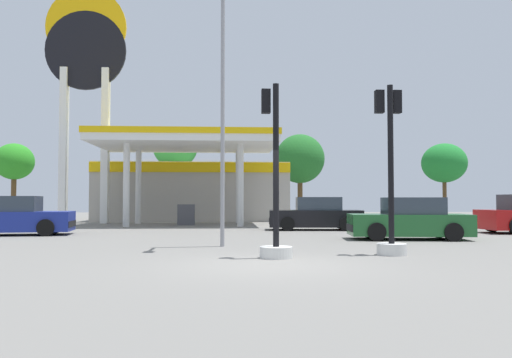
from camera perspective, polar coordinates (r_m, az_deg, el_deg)
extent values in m
plane|color=slate|center=(10.75, 1.43, -9.51)|extent=(90.00, 90.00, 0.00)
cube|color=#ADA89E|center=(34.53, -6.89, -1.49)|extent=(12.08, 6.52, 3.66)
cube|color=#EAB70C|center=(31.28, -7.23, 1.31)|extent=(12.08, 0.12, 0.60)
cube|color=white|center=(27.91, -7.69, 3.87)|extent=(9.45, 6.47, 0.35)
cube|color=#EAB70C|center=(27.94, -7.68, 4.53)|extent=(9.55, 6.57, 0.30)
cylinder|color=silver|center=(26.36, -14.15, -0.64)|extent=(0.32, 0.32, 4.17)
cylinder|color=silver|center=(25.92, -1.74, -0.68)|extent=(0.32, 0.32, 4.17)
cylinder|color=silver|center=(29.86, -12.89, -0.84)|extent=(0.32, 0.32, 4.17)
cylinder|color=silver|center=(29.47, -1.95, -0.88)|extent=(0.32, 0.32, 4.17)
cube|color=#4C4C51|center=(27.76, -7.73, -3.94)|extent=(0.90, 0.60, 1.10)
cube|color=white|center=(31.52, -20.52, 3.53)|extent=(0.40, 0.56, 8.95)
cube|color=white|center=(30.92, -16.35, 3.59)|extent=(0.40, 0.56, 8.95)
cylinder|color=black|center=(32.22, -18.32, 13.36)|extent=(4.60, 0.22, 4.60)
cylinder|color=#F2B20C|center=(32.64, -18.28, 15.69)|extent=(4.60, 0.22, 4.60)
cube|color=white|center=(32.47, -18.28, 14.51)|extent=(4.23, 0.08, 0.83)
cylinder|color=black|center=(17.25, 13.21, -5.73)|extent=(0.62, 0.27, 0.60)
cylinder|color=black|center=(18.84, 12.30, -5.44)|extent=(0.62, 0.27, 0.60)
cylinder|color=black|center=(17.86, 21.02, -5.51)|extent=(0.62, 0.27, 0.60)
cylinder|color=black|center=(19.40, 19.51, -5.27)|extent=(0.62, 0.27, 0.60)
cube|color=#1E5928|center=(18.29, 16.54, -4.87)|extent=(4.12, 2.08, 0.72)
cube|color=#2D3842|center=(18.30, 16.95, -2.91)|extent=(2.04, 1.67, 0.60)
cube|color=black|center=(17.93, 10.47, -5.31)|extent=(0.28, 1.58, 0.23)
cylinder|color=black|center=(22.25, -21.36, -4.81)|extent=(0.65, 0.29, 0.63)
cylinder|color=black|center=(20.58, -22.26, -5.01)|extent=(0.65, 0.29, 0.63)
cube|color=navy|center=(21.69, -25.12, -4.27)|extent=(4.32, 2.22, 0.75)
cube|color=#2D3842|center=(21.72, -25.46, -2.55)|extent=(2.14, 1.76, 0.63)
cube|color=black|center=(21.28, -19.81, -4.69)|extent=(0.32, 1.65, 0.24)
cylinder|color=black|center=(22.29, 3.51, -4.97)|extent=(0.64, 0.27, 0.62)
cylinder|color=black|center=(23.96, 3.35, -4.79)|extent=(0.64, 0.27, 0.62)
cylinder|color=black|center=(22.53, 9.97, -4.91)|extent=(0.64, 0.27, 0.62)
cylinder|color=black|center=(24.18, 9.37, -4.74)|extent=(0.64, 0.27, 0.62)
cube|color=black|center=(23.20, 6.56, -4.36)|extent=(4.21, 2.05, 0.74)
cube|color=#2D3842|center=(23.20, 6.91, -2.77)|extent=(2.06, 1.67, 0.62)
cube|color=black|center=(23.11, 1.60, -4.64)|extent=(0.25, 1.63, 0.23)
cylinder|color=black|center=(23.85, 24.65, -4.54)|extent=(0.67, 0.24, 0.66)
cylinder|color=silver|center=(13.09, 14.79, -7.53)|extent=(0.72, 0.72, 0.28)
cylinder|color=black|center=(13.06, 14.69, 1.64)|extent=(0.14, 0.14, 3.90)
cube|color=black|center=(13.35, 13.50, 8.32)|extent=(0.21, 0.20, 0.57)
sphere|color=red|center=(13.49, 13.34, 8.98)|extent=(0.15, 0.15, 0.15)
sphere|color=#D89E0C|center=(13.46, 13.35, 8.23)|extent=(0.15, 0.15, 0.15)
sphere|color=green|center=(13.43, 13.35, 7.47)|extent=(0.15, 0.15, 0.15)
cube|color=black|center=(13.48, 15.31, 8.23)|extent=(0.21, 0.20, 0.57)
sphere|color=red|center=(13.63, 15.13, 8.89)|extent=(0.15, 0.15, 0.15)
sphere|color=#D89E0C|center=(13.59, 15.14, 8.14)|extent=(0.15, 0.15, 0.15)
sphere|color=green|center=(13.56, 15.15, 7.40)|extent=(0.15, 0.15, 0.15)
cylinder|color=silver|center=(12.03, 2.24, -8.11)|extent=(0.76, 0.76, 0.26)
cylinder|color=black|center=(11.99, 2.22, 1.59)|extent=(0.14, 0.14, 3.80)
cube|color=black|center=(12.33, 1.11, 8.59)|extent=(0.21, 0.20, 0.57)
sphere|color=red|center=(12.48, 1.06, 9.30)|extent=(0.15, 0.15, 0.15)
sphere|color=#D89E0C|center=(12.45, 1.06, 8.49)|extent=(0.15, 0.15, 0.15)
sphere|color=green|center=(12.42, 1.06, 7.67)|extent=(0.15, 0.15, 0.15)
cylinder|color=brown|center=(42.32, -25.26, -1.80)|extent=(0.37, 0.37, 3.12)
ellipsoid|color=#2A8C22|center=(42.42, -25.20, 1.77)|extent=(2.87, 2.87, 2.70)
cylinder|color=brown|center=(38.69, -8.95, -1.34)|extent=(0.25, 0.25, 3.97)
ellipsoid|color=#2D8730|center=(38.88, -8.92, 3.40)|extent=(3.27, 3.27, 2.88)
cylinder|color=brown|center=(40.68, 4.90, -1.99)|extent=(0.40, 0.40, 3.13)
ellipsoid|color=#216625|center=(40.81, 4.89, 2.25)|extent=(3.88, 3.88, 3.87)
cylinder|color=brown|center=(41.68, 20.16, -2.04)|extent=(0.30, 0.30, 2.88)
ellipsoid|color=#1F7A2D|center=(41.77, 20.11, 1.68)|extent=(3.38, 3.38, 2.99)
cylinder|color=gray|center=(15.13, -3.71, 7.18)|extent=(0.12, 0.12, 7.68)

